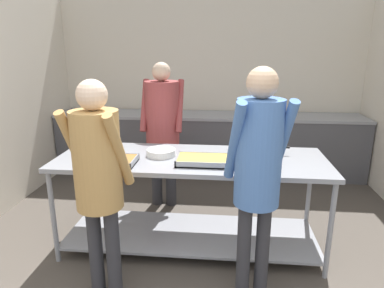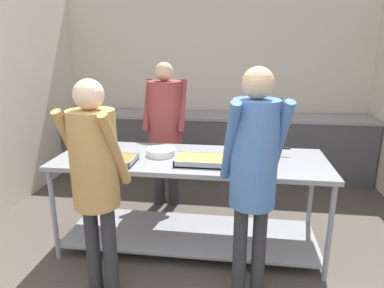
% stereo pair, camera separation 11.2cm
% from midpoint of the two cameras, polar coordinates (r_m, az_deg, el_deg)
% --- Properties ---
extents(wall_rear, '(4.69, 0.06, 2.65)m').
position_cam_midpoint_polar(wall_rear, '(5.40, 2.40, 10.07)').
color(wall_rear, beige).
rests_on(wall_rear, ground_plane).
extents(back_counter, '(4.53, 0.65, 0.91)m').
position_cam_midpoint_polar(back_counter, '(5.20, 2.04, 0.08)').
color(back_counter, '#4C4C51').
rests_on(back_counter, ground_plane).
extents(serving_counter, '(2.45, 0.86, 0.90)m').
position_cam_midpoint_polar(serving_counter, '(3.22, -1.18, -7.21)').
color(serving_counter, gray).
rests_on(serving_counter, ground_plane).
extents(serving_tray_vegetables, '(0.38, 0.29, 0.05)m').
position_cam_midpoint_polar(serving_tray_vegetables, '(3.04, -13.95, -2.78)').
color(serving_tray_vegetables, gray).
rests_on(serving_tray_vegetables, serving_counter).
extents(plate_stack, '(0.28, 0.28, 0.06)m').
position_cam_midpoint_polar(plate_stack, '(3.19, -6.18, -1.40)').
color(plate_stack, white).
rests_on(plate_stack, serving_counter).
extents(serving_tray_roast, '(0.48, 0.29, 0.05)m').
position_cam_midpoint_polar(serving_tray_roast, '(2.97, 1.02, -2.75)').
color(serving_tray_roast, gray).
rests_on(serving_tray_roast, serving_counter).
extents(sauce_pan, '(0.42, 0.28, 0.08)m').
position_cam_midpoint_polar(sauce_pan, '(3.25, 10.11, -0.92)').
color(sauce_pan, gray).
rests_on(sauce_pan, serving_counter).
extents(guest_serving_left, '(0.48, 0.39, 1.68)m').
position_cam_midpoint_polar(guest_serving_left, '(2.51, -16.66, -4.20)').
color(guest_serving_left, '#2D2D33').
rests_on(guest_serving_left, ground_plane).
extents(guest_serving_right, '(0.48, 0.42, 1.76)m').
position_cam_midpoint_polar(guest_serving_right, '(2.38, 9.60, -3.26)').
color(guest_serving_right, '#2D2D33').
rests_on(guest_serving_right, ground_plane).
extents(cook_behind_counter, '(0.48, 0.39, 1.71)m').
position_cam_midpoint_polar(cook_behind_counter, '(3.98, -5.75, 3.92)').
color(cook_behind_counter, '#2D2D33').
rests_on(cook_behind_counter, ground_plane).
extents(water_bottle, '(0.06, 0.06, 0.25)m').
position_cam_midpoint_polar(water_bottle, '(5.20, 13.17, 6.06)').
color(water_bottle, brown).
rests_on(water_bottle, back_counter).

